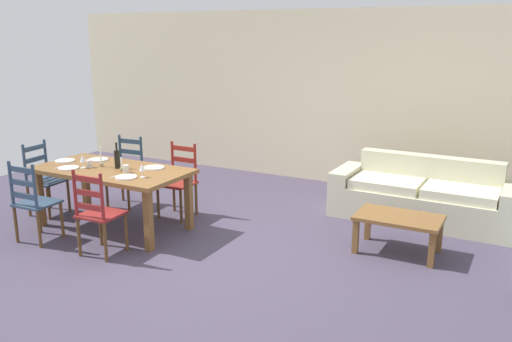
{
  "coord_description": "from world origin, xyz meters",
  "views": [
    {
      "loc": [
        3.08,
        -4.65,
        2.32
      ],
      "look_at": [
        0.21,
        0.73,
        0.75
      ],
      "focal_mm": 37.36,
      "sensor_mm": 36.0,
      "label": 1
    }
  ],
  "objects": [
    {
      "name": "candle_short",
      "position": [
        -1.19,
        -0.03,
        0.79
      ],
      "size": [
        0.05,
        0.05,
        0.17
      ],
      "color": "#998C66",
      "rests_on": "dining_table"
    },
    {
      "name": "couch",
      "position": [
        1.92,
        2.09,
        0.29
      ],
      "size": [
        2.29,
        0.84,
        0.8
      ],
      "color": "beige",
      "rests_on": "ground_plane"
    },
    {
      "name": "wall_far",
      "position": [
        0.0,
        3.3,
        1.35
      ],
      "size": [
        9.6,
        0.16,
        2.7
      ],
      "primitive_type": "cube",
      "color": "beige",
      "rests_on": "ground_plane"
    },
    {
      "name": "dining_chair_near_left",
      "position": [
        -1.86,
        -0.77,
        0.48
      ],
      "size": [
        0.44,
        0.42,
        0.96
      ],
      "color": "#2E4259",
      "rests_on": "ground_plane"
    },
    {
      "name": "fork_far_right",
      "position": [
        -1.09,
        0.26,
        0.75
      ],
      "size": [
        0.03,
        0.17,
        0.01
      ],
      "primitive_type": "cube",
      "rotation": [
        0.0,
        0.0,
        0.07
      ],
      "color": "silver",
      "rests_on": "dining_table"
    },
    {
      "name": "dinner_plate_far_right",
      "position": [
        -0.94,
        0.26,
        0.76
      ],
      "size": [
        0.24,
        0.24,
        0.02
      ],
      "primitive_type": "cylinder",
      "color": "white",
      "rests_on": "dining_table"
    },
    {
      "name": "dining_chair_head_west",
      "position": [
        -2.56,
        -0.01,
        0.48
      ],
      "size": [
        0.43,
        0.45,
        0.96
      ],
      "color": "#2E425A",
      "rests_on": "ground_plane"
    },
    {
      "name": "coffee_cup_secondary",
      "position": [
        -1.66,
        -0.07,
        0.8
      ],
      "size": [
        0.07,
        0.07,
        0.09
      ],
      "primitive_type": "cylinder",
      "color": "beige",
      "rests_on": "dining_table"
    },
    {
      "name": "wine_glass_near_left",
      "position": [
        -1.71,
        -0.13,
        0.86
      ],
      "size": [
        0.06,
        0.06,
        0.16
      ],
      "color": "white",
      "rests_on": "dining_table"
    },
    {
      "name": "fork_head_west",
      "position": [
        -2.32,
        0.01,
        0.75
      ],
      "size": [
        0.02,
        0.17,
        0.01
      ],
      "primitive_type": "cube",
      "rotation": [
        0.0,
        0.0,
        -0.02
      ],
      "color": "silver",
      "rests_on": "dining_table"
    },
    {
      "name": "dining_chair_far_left",
      "position": [
        -1.86,
        0.8,
        0.48
      ],
      "size": [
        0.45,
        0.43,
        0.96
      ],
      "color": "#2C4355",
      "rests_on": "ground_plane"
    },
    {
      "name": "coffee_cup_primary",
      "position": [
        -1.1,
        -0.04,
        0.8
      ],
      "size": [
        0.07,
        0.07,
        0.09
      ],
      "primitive_type": "cylinder",
      "color": "beige",
      "rests_on": "dining_table"
    },
    {
      "name": "ground_plane",
      "position": [
        0.0,
        0.0,
        -0.01
      ],
      "size": [
        9.6,
        9.6,
        0.02
      ],
      "primitive_type": "cube",
      "color": "#433B4F"
    },
    {
      "name": "dining_table",
      "position": [
        -1.39,
        0.01,
        0.66
      ],
      "size": [
        1.9,
        0.96,
        0.75
      ],
      "color": "brown",
      "rests_on": "ground_plane"
    },
    {
      "name": "fork_near_right",
      "position": [
        -1.09,
        -0.24,
        0.75
      ],
      "size": [
        0.03,
        0.17,
        0.01
      ],
      "primitive_type": "cube",
      "rotation": [
        0.0,
        0.0,
        -0.07
      ],
      "color": "silver",
      "rests_on": "dining_table"
    },
    {
      "name": "dinner_plate_far_left",
      "position": [
        -1.84,
        0.26,
        0.76
      ],
      "size": [
        0.24,
        0.24,
        0.02
      ],
      "primitive_type": "cylinder",
      "color": "white",
      "rests_on": "dining_table"
    },
    {
      "name": "candle_tall",
      "position": [
        -1.57,
        0.03,
        0.82
      ],
      "size": [
        0.05,
        0.05,
        0.25
      ],
      "color": "#998C66",
      "rests_on": "dining_table"
    },
    {
      "name": "dining_chair_near_right",
      "position": [
        -0.93,
        -0.71,
        0.48
      ],
      "size": [
        0.44,
        0.42,
        0.96
      ],
      "color": "maroon",
      "rests_on": "ground_plane"
    },
    {
      "name": "dinner_plate_near_right",
      "position": [
        -0.94,
        -0.24,
        0.76
      ],
      "size": [
        0.24,
        0.24,
        0.02
      ],
      "primitive_type": "cylinder",
      "color": "white",
      "rests_on": "dining_table"
    },
    {
      "name": "dinner_plate_near_left",
      "position": [
        -1.84,
        -0.24,
        0.76
      ],
      "size": [
        0.24,
        0.24,
        0.02
      ],
      "primitive_type": "cylinder",
      "color": "white",
      "rests_on": "dining_table"
    },
    {
      "name": "fork_far_left",
      "position": [
        -1.99,
        0.26,
        0.75
      ],
      "size": [
        0.03,
        0.17,
        0.01
      ],
      "primitive_type": "cube",
      "rotation": [
        0.0,
        0.0,
        -0.08
      ],
      "color": "silver",
      "rests_on": "dining_table"
    },
    {
      "name": "dining_chair_far_right",
      "position": [
        -0.94,
        0.75,
        0.48
      ],
      "size": [
        0.42,
        0.4,
        0.96
      ],
      "color": "maroon",
      "rests_on": "ground_plane"
    },
    {
      "name": "coffee_table",
      "position": [
        1.89,
        0.87,
        0.36
      ],
      "size": [
        0.9,
        0.56,
        0.42
      ],
      "color": "brown",
      "rests_on": "ground_plane"
    },
    {
      "name": "fork_near_left",
      "position": [
        -1.99,
        -0.24,
        0.75
      ],
      "size": [
        0.02,
        0.17,
        0.01
      ],
      "primitive_type": "cube",
      "rotation": [
        0.0,
        0.0,
        0.03
      ],
      "color": "silver",
      "rests_on": "dining_table"
    },
    {
      "name": "wine_glass_near_right",
      "position": [
        -0.79,
        -0.13,
        0.86
      ],
      "size": [
        0.06,
        0.06,
        0.16
      ],
      "color": "white",
      "rests_on": "dining_table"
    },
    {
      "name": "wine_bottle",
      "position": [
        -1.33,
        0.06,
        0.87
      ],
      "size": [
        0.07,
        0.07,
        0.32
      ],
      "color": "black",
      "rests_on": "dining_table"
    },
    {
      "name": "dinner_plate_head_west",
      "position": [
        -2.17,
        0.01,
        0.76
      ],
      "size": [
        0.24,
        0.24,
        0.02
      ],
      "primitive_type": "cylinder",
      "color": "white",
      "rests_on": "dining_table"
    }
  ]
}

